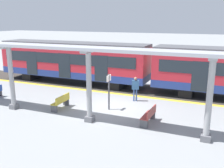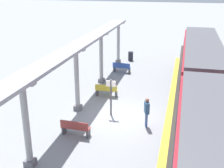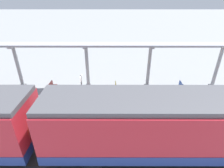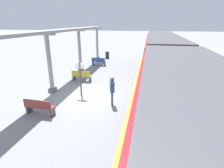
{
  "view_description": "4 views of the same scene",
  "coord_description": "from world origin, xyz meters",
  "views": [
    {
      "loc": [
        14.07,
        5.92,
        5.34
      ],
      "look_at": [
        -1.38,
        -0.62,
        1.11
      ],
      "focal_mm": 41.23,
      "sensor_mm": 36.0,
      "label": 1
    },
    {
      "loc": [
        -3.39,
        15.27,
        7.61
      ],
      "look_at": [
        0.61,
        -0.82,
        1.65
      ],
      "focal_mm": 47.36,
      "sensor_mm": 36.0,
      "label": 2
    },
    {
      "loc": [
        -11.28,
        -2.38,
        7.59
      ],
      "look_at": [
        -0.01,
        -2.35,
        1.73
      ],
      "focal_mm": 28.12,
      "sensor_mm": 36.0,
      "label": 3
    },
    {
      "loc": [
        -3.56,
        9.92,
        4.48
      ],
      "look_at": [
        -1.88,
        1.65,
        1.52
      ],
      "focal_mm": 28.48,
      "sensor_mm": 36.0,
      "label": 4
    }
  ],
  "objects": [
    {
      "name": "tactile_edge_strip",
      "position": [
        -2.86,
        0.0,
        0.0
      ],
      "size": [
        0.39,
        28.99,
        0.01
      ],
      "primitive_type": "cube",
      "color": "gold",
      "rests_on": "ground"
    },
    {
      "name": "trash_bin",
      "position": [
        1.6,
        -12.31,
        0.44
      ],
      "size": [
        0.48,
        0.48,
        0.88
      ],
      "primitive_type": "cylinder",
      "color": "#232731",
      "rests_on": "ground"
    },
    {
      "name": "trackbed",
      "position": [
        -4.66,
        0.0,
        0.0
      ],
      "size": [
        3.2,
        40.99,
        0.01
      ],
      "primitive_type": "cube",
      "color": "#38332D",
      "rests_on": "ground"
    },
    {
      "name": "bench_near_end",
      "position": [
        1.64,
        2.78,
        0.44
      ],
      "size": [
        1.51,
        0.49,
        0.86
      ],
      "color": "#943834",
      "rests_on": "ground"
    },
    {
      "name": "canopy_pillar_second",
      "position": [
        2.61,
        -5.48,
        1.95
      ],
      "size": [
        1.1,
        0.44,
        3.84
      ],
      "color": "slate",
      "rests_on": "ground"
    },
    {
      "name": "ground_plane",
      "position": [
        0.0,
        0.0,
        0.0
      ],
      "size": [
        176.0,
        176.0,
        0.0
      ],
      "primitive_type": "plane",
      "color": "gray"
    },
    {
      "name": "canopy_pillar_third",
      "position": [
        2.61,
        -0.24,
        1.95
      ],
      "size": [
        1.1,
        0.44,
        3.84
      ],
      "color": "slate",
      "rests_on": "ground"
    },
    {
      "name": "canopy_pillar_fourth",
      "position": [
        2.61,
        5.66,
        1.95
      ],
      "size": [
        1.1,
        0.44,
        3.84
      ],
      "color": "slate",
      "rests_on": "ground"
    },
    {
      "name": "canopy_pillar_nearest",
      "position": [
        2.61,
        -11.31,
        1.95
      ],
      "size": [
        1.1,
        0.44,
        3.84
      ],
      "color": "slate",
      "rests_on": "ground"
    },
    {
      "name": "passenger_waiting_near_edge",
      "position": [
        -1.73,
        0.91,
        1.03
      ],
      "size": [
        0.35,
        0.52,
        1.65
      ],
      "color": "#3C558A",
      "rests_on": "ground"
    },
    {
      "name": "bench_far_end",
      "position": [
        1.63,
        -8.32,
        0.44
      ],
      "size": [
        1.52,
        0.52,
        0.86
      ],
      "color": "#2E51A5",
      "rests_on": "ground"
    },
    {
      "name": "platform_info_sign",
      "position": [
        0.48,
        -0.04,
        1.33
      ],
      "size": [
        0.56,
        0.1,
        2.2
      ],
      "color": "#4C4C51",
      "rests_on": "ground"
    },
    {
      "name": "train_near_carriage",
      "position": [
        -4.66,
        -5.66,
        1.83
      ],
      "size": [
        2.65,
        13.21,
        3.48
      ],
      "color": "#B8222E",
      "rests_on": "ground"
    },
    {
      "name": "canopy_beam",
      "position": [
        2.61,
        0.01,
        3.92
      ],
      "size": [
        1.2,
        23.44,
        0.16
      ],
      "primitive_type": "cube",
      "color": "#A8AAB2",
      "rests_on": "canopy_pillar_nearest"
    },
    {
      "name": "bench_mid_platform",
      "position": [
        1.49,
        -2.79,
        0.44
      ],
      "size": [
        1.51,
        0.48,
        0.86
      ],
      "color": "gold",
      "rests_on": "ground"
    }
  ]
}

